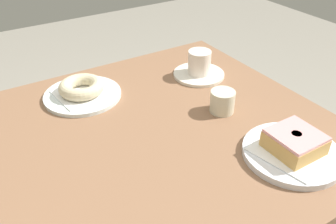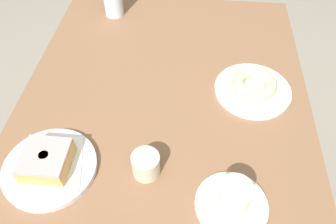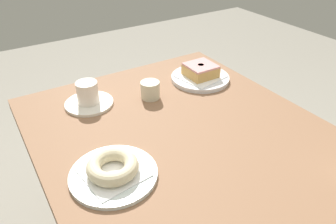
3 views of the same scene
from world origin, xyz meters
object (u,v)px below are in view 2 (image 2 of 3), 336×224
plate_sugar_ring (252,90)px  donut_sugar_ring (254,84)px  sugar_jar (146,165)px  plate_glazed_square (50,168)px  coffee_cup (233,200)px  donut_glazed_square (46,160)px

plate_sugar_ring → donut_sugar_ring: 0.03m
donut_sugar_ring → plate_sugar_ring: bearing=180.0°
sugar_jar → plate_glazed_square: bearing=94.3°
plate_sugar_ring → coffee_cup: coffee_cup is taller
donut_glazed_square → coffee_cup: coffee_cup is taller
donut_glazed_square → sugar_jar: (0.02, -0.22, -0.01)m
donut_sugar_ring → donut_glazed_square: bearing=121.9°
donut_glazed_square → sugar_jar: bearing=-85.7°
donut_glazed_square → coffee_cup: bearing=-96.7°
plate_sugar_ring → coffee_cup: 0.35m
plate_glazed_square → donut_glazed_square: 0.03m
donut_sugar_ring → donut_glazed_square: 0.56m
plate_glazed_square → sugar_jar: size_ratio=3.37×
donut_sugar_ring → donut_glazed_square: (-0.30, 0.48, 0.01)m
donut_glazed_square → coffee_cup: 0.41m
plate_sugar_ring → sugar_jar: sugar_jar is taller
donut_sugar_ring → plate_glazed_square: bearing=121.9°
plate_sugar_ring → plate_glazed_square: plate_glazed_square is taller
donut_sugar_ring → sugar_jar: bearing=137.4°
plate_sugar_ring → plate_glazed_square: 0.56m
donut_glazed_square → plate_sugar_ring: bearing=-58.1°
plate_sugar_ring → plate_glazed_square: size_ratio=0.99×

